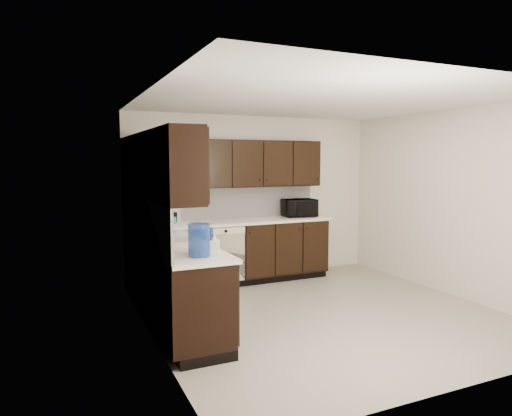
{
  "coord_description": "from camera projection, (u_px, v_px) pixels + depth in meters",
  "views": [
    {
      "loc": [
        -2.89,
        -4.5,
        1.81
      ],
      "look_at": [
        -0.59,
        0.6,
        1.23
      ],
      "focal_mm": 32.0,
      "sensor_mm": 36.0,
      "label": 1
    }
  ],
  "objects": [
    {
      "name": "lower_cabinets",
      "position": [
        212.0,
        268.0,
        6.0
      ],
      "size": [
        3.0,
        2.8,
        0.9
      ],
      "color": "black",
      "rests_on": "floor"
    },
    {
      "name": "blue_pitcher",
      "position": [
        199.0,
        240.0,
        4.17
      ],
      "size": [
        0.25,
        0.25,
        0.3
      ],
      "primitive_type": "cylinder",
      "rotation": [
        0.0,
        0.0,
        0.28
      ],
      "color": "navy",
      "rests_on": "countertop"
    },
    {
      "name": "soap_bottle_a",
      "position": [
        214.0,
        244.0,
        4.21
      ],
      "size": [
        0.13,
        0.13,
        0.22
      ],
      "primitive_type": "imported",
      "rotation": [
        0.0,
        0.0,
        -0.37
      ],
      "color": "gray",
      "rests_on": "countertop"
    },
    {
      "name": "wall_back",
      "position": [
        254.0,
        197.0,
        7.13
      ],
      "size": [
        4.0,
        0.02,
        2.5
      ],
      "primitive_type": "cube",
      "color": "beige",
      "rests_on": "floor"
    },
    {
      "name": "backsplash",
      "position": [
        191.0,
        209.0,
        6.02
      ],
      "size": [
        3.0,
        2.8,
        0.48
      ],
      "color": "white",
      "rests_on": "countertop"
    },
    {
      "name": "ceiling",
      "position": [
        325.0,
        100.0,
        5.19
      ],
      "size": [
        4.0,
        4.0,
        0.0
      ],
      "primitive_type": "plane",
      "rotation": [
        3.14,
        0.0,
        0.0
      ],
      "color": "white",
      "rests_on": "wall_back"
    },
    {
      "name": "sink",
      "position": [
        184.0,
        252.0,
        4.66
      ],
      "size": [
        0.54,
        0.82,
        0.42
      ],
      "color": "beige",
      "rests_on": "countertop"
    },
    {
      "name": "storage_bin",
      "position": [
        175.0,
        234.0,
        4.94
      ],
      "size": [
        0.46,
        0.38,
        0.16
      ],
      "primitive_type": "cube",
      "rotation": [
        0.0,
        0.0,
        -0.19
      ],
      "color": "silver",
      "rests_on": "countertop"
    },
    {
      "name": "upper_cabinets",
      "position": [
        201.0,
        164.0,
        5.9
      ],
      "size": [
        3.0,
        2.8,
        0.7
      ],
      "color": "black",
      "rests_on": "wall_back"
    },
    {
      "name": "wall_front",
      "position": [
        465.0,
        234.0,
        3.5
      ],
      "size": [
        4.0,
        0.02,
        2.5
      ],
      "primitive_type": "cube",
      "color": "beige",
      "rests_on": "floor"
    },
    {
      "name": "paper_towel_roll",
      "position": [
        163.0,
        216.0,
        5.91
      ],
      "size": [
        0.18,
        0.18,
        0.33
      ],
      "primitive_type": "cylinder",
      "rotation": [
        0.0,
        0.0,
        -0.25
      ],
      "color": "white",
      "rests_on": "countertop"
    },
    {
      "name": "teal_tumbler",
      "position": [
        173.0,
        225.0,
        5.57
      ],
      "size": [
        0.1,
        0.1,
        0.19
      ],
      "primitive_type": "cylinder",
      "rotation": [
        0.0,
        0.0,
        -0.21
      ],
      "color": "#0D907D",
      "rests_on": "countertop"
    },
    {
      "name": "countertop",
      "position": [
        211.0,
        230.0,
        5.94
      ],
      "size": [
        3.03,
        2.83,
        0.04
      ],
      "color": "white",
      "rests_on": "lower_cabinets"
    },
    {
      "name": "floor",
      "position": [
        322.0,
        313.0,
        5.44
      ],
      "size": [
        4.0,
        4.0,
        0.0
      ],
      "primitive_type": "plane",
      "color": "#A89B8B",
      "rests_on": "ground"
    },
    {
      "name": "wall_left",
      "position": [
        151.0,
        218.0,
        4.5
      ],
      "size": [
        0.02,
        4.0,
        2.5
      ],
      "primitive_type": "cube",
      "color": "beige",
      "rests_on": "floor"
    },
    {
      "name": "soap_bottle_b",
      "position": [
        155.0,
        229.0,
        5.05
      ],
      "size": [
        0.12,
        0.12,
        0.25
      ],
      "primitive_type": "imported",
      "rotation": [
        0.0,
        0.0,
        -0.3
      ],
      "color": "gray",
      "rests_on": "countertop"
    },
    {
      "name": "dishwasher",
      "position": [
        225.0,
        252.0,
        6.38
      ],
      "size": [
        0.58,
        0.04,
        0.78
      ],
      "color": "beige",
      "rests_on": "lower_cabinets"
    },
    {
      "name": "microwave",
      "position": [
        299.0,
        208.0,
        7.14
      ],
      "size": [
        0.53,
        0.39,
        0.28
      ],
      "primitive_type": "imported",
      "rotation": [
        0.0,
        0.0,
        -0.11
      ],
      "color": "black",
      "rests_on": "countertop"
    },
    {
      "name": "toaster_oven",
      "position": [
        165.0,
        217.0,
        6.25
      ],
      "size": [
        0.4,
        0.33,
        0.22
      ],
      "primitive_type": "cube",
      "rotation": [
        0.0,
        0.0,
        0.2
      ],
      "color": "#A8A8AA",
      "rests_on": "countertop"
    },
    {
      "name": "wall_right",
      "position": [
        450.0,
        203.0,
        6.13
      ],
      "size": [
        0.02,
        4.0,
        2.5
      ],
      "primitive_type": "cube",
      "color": "beige",
      "rests_on": "floor"
    }
  ]
}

